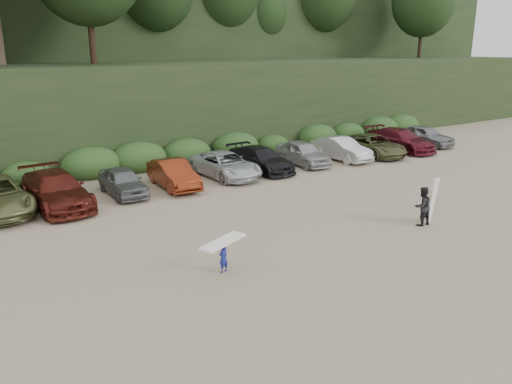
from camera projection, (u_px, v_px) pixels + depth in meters
ground at (336, 235)px, 19.49m from camera, size 120.00×120.00×0.00m
parked_cars at (222, 165)px, 27.64m from camera, size 36.34×6.34×1.59m
child_surfer at (223, 251)px, 16.07m from camera, size 1.88×1.16×1.10m
adult_surfer at (423, 206)px, 20.35m from camera, size 1.27×0.67×1.92m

